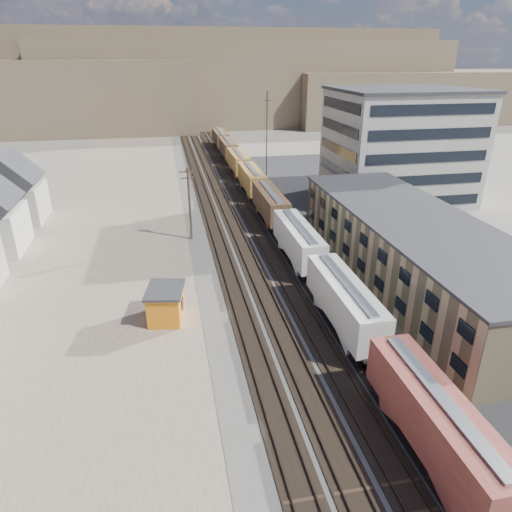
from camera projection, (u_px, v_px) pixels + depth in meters
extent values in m
plane|color=#6B6356|center=(385.00, 487.00, 26.84)|extent=(300.00, 300.00, 0.00)
cube|color=#4C4742|center=(243.00, 217.00, 71.70)|extent=(18.00, 200.00, 0.06)
cube|color=brown|center=(104.00, 251.00, 59.17)|extent=(24.00, 180.00, 0.03)
cube|color=#232326|center=(420.00, 241.00, 62.15)|extent=(26.00, 120.00, 0.04)
cube|color=black|center=(211.00, 218.00, 70.78)|extent=(2.60, 200.00, 0.08)
cube|color=#38281E|center=(206.00, 218.00, 70.61)|extent=(0.08, 200.00, 0.16)
cube|color=#38281E|center=(216.00, 217.00, 70.86)|extent=(0.08, 200.00, 0.16)
cube|color=black|center=(230.00, 217.00, 71.31)|extent=(2.60, 200.00, 0.08)
cube|color=#38281E|center=(225.00, 217.00, 71.14)|extent=(0.08, 200.00, 0.16)
cube|color=#38281E|center=(235.00, 216.00, 71.39)|extent=(0.08, 200.00, 0.16)
cube|color=black|center=(249.00, 216.00, 71.85)|extent=(2.60, 200.00, 0.08)
cube|color=#38281E|center=(244.00, 215.00, 71.67)|extent=(0.08, 200.00, 0.16)
cube|color=#38281E|center=(253.00, 215.00, 71.93)|extent=(0.08, 200.00, 0.16)
cube|color=black|center=(266.00, 215.00, 72.35)|extent=(2.60, 200.00, 0.08)
cube|color=#38281E|center=(262.00, 214.00, 72.17)|extent=(0.08, 200.00, 0.16)
cube|color=#38281E|center=(271.00, 214.00, 72.43)|extent=(0.08, 200.00, 0.16)
cube|color=black|center=(393.00, 392.00, 33.25)|extent=(2.20, 2.20, 0.90)
cube|color=maroon|center=(436.00, 420.00, 27.83)|extent=(3.00, 13.34, 3.40)
cube|color=#B7B7B2|center=(441.00, 397.00, 27.11)|extent=(0.90, 12.32, 0.16)
cube|color=black|center=(365.00, 352.00, 37.78)|extent=(2.20, 2.20, 0.90)
cube|color=black|center=(325.00, 294.00, 46.89)|extent=(2.20, 2.20, 0.90)
cube|color=silver|center=(345.00, 300.00, 41.47)|extent=(3.00, 13.34, 3.40)
cube|color=#B7B7B2|center=(346.00, 282.00, 40.75)|extent=(0.90, 12.33, 0.16)
cube|color=black|center=(310.00, 273.00, 51.42)|extent=(2.20, 2.20, 0.90)
cube|color=black|center=(287.00, 240.00, 60.53)|extent=(2.20, 2.20, 0.90)
cube|color=silver|center=(298.00, 239.00, 55.11)|extent=(3.00, 13.34, 3.40)
cube|color=#B7B7B2|center=(299.00, 225.00, 54.39)|extent=(0.90, 12.33, 0.16)
cube|color=black|center=(278.00, 228.00, 65.07)|extent=(2.20, 2.20, 0.90)
cube|color=black|center=(263.00, 206.00, 74.17)|extent=(2.20, 2.20, 0.90)
cube|color=#442A1D|center=(270.00, 203.00, 68.75)|extent=(3.00, 13.34, 3.40)
cube|color=#B7B7B2|center=(270.00, 191.00, 68.03)|extent=(0.90, 12.33, 0.16)
cube|color=black|center=(257.00, 198.00, 78.71)|extent=(2.20, 2.20, 0.90)
cube|color=black|center=(247.00, 183.00, 87.82)|extent=(2.20, 2.20, 0.90)
cube|color=olive|center=(252.00, 178.00, 82.39)|extent=(3.00, 13.34, 3.40)
cube|color=#B7B7B2|center=(252.00, 169.00, 81.68)|extent=(0.90, 12.33, 0.16)
cube|color=black|center=(242.00, 177.00, 92.35)|extent=(2.20, 2.20, 0.90)
cube|color=black|center=(235.00, 166.00, 101.46)|extent=(2.20, 2.20, 0.90)
cube|color=olive|center=(238.00, 161.00, 96.04)|extent=(3.00, 13.34, 3.40)
cube|color=#B7B7B2|center=(238.00, 152.00, 95.32)|extent=(0.90, 12.32, 0.16)
cube|color=black|center=(231.00, 161.00, 105.99)|extent=(2.20, 2.20, 0.90)
cube|color=black|center=(226.00, 153.00, 115.10)|extent=(2.20, 2.20, 0.90)
cube|color=#442A1D|center=(228.00, 148.00, 109.68)|extent=(3.00, 13.34, 3.40)
cube|color=#B7B7B2|center=(228.00, 140.00, 108.96)|extent=(0.90, 12.32, 0.16)
cube|color=black|center=(223.00, 149.00, 119.63)|extent=(2.20, 2.20, 0.90)
cube|color=black|center=(218.00, 142.00, 128.74)|extent=(2.20, 2.20, 0.90)
cube|color=#442A1D|center=(220.00, 137.00, 123.32)|extent=(3.00, 13.34, 3.40)
cube|color=#B7B7B2|center=(220.00, 131.00, 122.60)|extent=(0.90, 12.32, 0.16)
cube|color=tan|center=(413.00, 250.00, 50.53)|extent=(12.00, 40.00, 7.00)
cube|color=#2D2D30|center=(418.00, 219.00, 49.08)|extent=(12.40, 40.40, 0.30)
cube|color=black|center=(361.00, 265.00, 49.98)|extent=(0.12, 36.00, 1.20)
cube|color=black|center=(364.00, 240.00, 48.77)|extent=(0.12, 36.00, 1.20)
cube|color=#9E998E|center=(399.00, 147.00, 77.55)|extent=(22.00, 18.00, 18.00)
cube|color=#2D2D30|center=(406.00, 90.00, 73.84)|extent=(22.60, 18.60, 0.50)
cube|color=black|center=(338.00, 149.00, 75.58)|extent=(0.12, 16.00, 16.00)
cube|color=black|center=(427.00, 158.00, 69.43)|extent=(20.00, 0.12, 16.00)
cylinder|color=#382619|center=(190.00, 204.00, 61.00)|extent=(0.32, 0.32, 10.00)
cube|color=#382619|center=(188.00, 172.00, 59.23)|extent=(2.20, 0.14, 0.14)
cube|color=#382619|center=(188.00, 178.00, 59.55)|extent=(1.90, 0.14, 0.14)
cylinder|color=black|center=(192.00, 171.00, 59.27)|extent=(0.08, 0.08, 0.22)
cylinder|color=black|center=(267.00, 146.00, 78.12)|extent=(0.16, 0.16, 18.00)
cube|color=black|center=(267.00, 100.00, 75.10)|extent=(1.20, 0.08, 0.08)
cube|color=#9E998E|center=(16.00, 203.00, 69.04)|extent=(8.00, 8.00, 5.50)
cube|color=#2D2D30|center=(11.00, 180.00, 67.57)|extent=(8.15, 8.16, 8.15)
cube|color=brown|center=(6.00, 97.00, 146.35)|extent=(120.00, 40.00, 22.00)
cube|color=brown|center=(246.00, 83.00, 168.34)|extent=(140.00, 45.00, 28.00)
cube|color=brown|center=(431.00, 96.00, 173.84)|extent=(110.00, 38.00, 18.00)
cube|color=brown|center=(162.00, 75.00, 180.15)|extent=(200.00, 60.00, 32.00)
cube|color=orange|center=(166.00, 305.00, 43.43)|extent=(3.64, 4.46, 3.01)
cube|color=#2D2D30|center=(165.00, 290.00, 42.78)|extent=(4.10, 4.93, 0.25)
cube|color=black|center=(182.00, 304.00, 43.43)|extent=(0.27, 1.01, 1.00)
imported|color=navy|center=(366.00, 198.00, 78.48)|extent=(4.86, 5.42, 1.40)
imported|color=silver|center=(423.00, 191.00, 82.28)|extent=(2.91, 5.29, 1.71)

